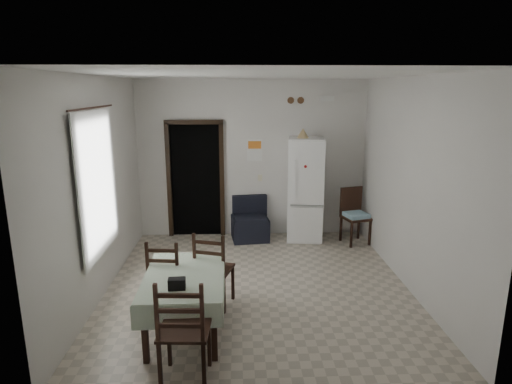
{
  "coord_description": "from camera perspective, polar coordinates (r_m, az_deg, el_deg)",
  "views": [
    {
      "loc": [
        -0.26,
        -5.59,
        2.73
      ],
      "look_at": [
        0.0,
        0.5,
        1.25
      ],
      "focal_mm": 30.0,
      "sensor_mm": 36.0,
      "label": 1
    }
  ],
  "objects": [
    {
      "name": "curtain",
      "position": [
        5.79,
        -20.28,
        1.05
      ],
      "size": [
        0.02,
        1.45,
        1.85
      ],
      "primitive_type": "cube",
      "color": "white",
      "rests_on": "ground"
    },
    {
      "name": "dining_chair_far_right",
      "position": [
        5.55,
        -5.59,
        -10.01
      ],
      "size": [
        0.54,
        0.54,
        1.02
      ],
      "primitive_type": null,
      "rotation": [
        0.0,
        0.0,
        2.85
      ],
      "color": "black",
      "rests_on": "ground"
    },
    {
      "name": "navy_seat",
      "position": [
        7.87,
        -0.81,
        -3.61
      ],
      "size": [
        0.72,
        0.7,
        0.79
      ],
      "primitive_type": null,
      "rotation": [
        0.0,
        0.0,
        0.12
      ],
      "color": "black",
      "rests_on": "ground"
    },
    {
      "name": "wall_back",
      "position": [
        7.94,
        -0.54,
        4.38
      ],
      "size": [
        4.2,
        0.02,
        2.9
      ],
      "primitive_type": null,
      "color": "silver",
      "rests_on": "ground"
    },
    {
      "name": "ground",
      "position": [
        6.22,
        0.2,
        -12.37
      ],
      "size": [
        4.5,
        4.5,
        0.0
      ],
      "primitive_type": "plane",
      "color": "#B7AA95",
      "rests_on": "ground"
    },
    {
      "name": "dining_table",
      "position": [
        5.1,
        -9.4,
        -14.39
      ],
      "size": [
        0.91,
        1.36,
        0.7
      ],
      "primitive_type": null,
      "rotation": [
        0.0,
        0.0,
        0.02
      ],
      "color": "#ACC0A4",
      "rests_on": "ground"
    },
    {
      "name": "vent_right",
      "position": [
        7.91,
        5.97,
        12.06
      ],
      "size": [
        0.12,
        0.03,
        0.12
      ],
      "primitive_type": "cylinder",
      "rotation": [
        1.57,
        0.0,
        0.0
      ],
      "color": "brown",
      "rests_on": "ground"
    },
    {
      "name": "light_switch",
      "position": [
        8.0,
        0.54,
        1.9
      ],
      "size": [
        0.08,
        0.02,
        0.12
      ],
      "primitive_type": "cube",
      "color": "beige",
      "rests_on": "ground"
    },
    {
      "name": "corner_chair",
      "position": [
        7.86,
        13.18,
        -3.2
      ],
      "size": [
        0.53,
        0.53,
        1.0
      ],
      "primitive_type": null,
      "rotation": [
        0.0,
        0.0,
        0.28
      ],
      "color": "black",
      "rests_on": "ground"
    },
    {
      "name": "emergency_light",
      "position": [
        7.96,
        9.43,
        12.18
      ],
      "size": [
        0.25,
        0.07,
        0.09
      ],
      "primitive_type": "cube",
      "color": "white",
      "rests_on": "ground"
    },
    {
      "name": "calendar",
      "position": [
        7.91,
        -0.18,
        5.59
      ],
      "size": [
        0.28,
        0.02,
        0.4
      ],
      "primitive_type": "cube",
      "color": "white",
      "rests_on": "ground"
    },
    {
      "name": "wall_front",
      "position": [
        3.58,
        1.9,
        -7.29
      ],
      "size": [
        4.2,
        0.02,
        2.9
      ],
      "primitive_type": null,
      "color": "silver",
      "rests_on": "ground"
    },
    {
      "name": "black_bag",
      "position": [
        4.62,
        -10.5,
        -11.94
      ],
      "size": [
        0.18,
        0.12,
        0.12
      ],
      "primitive_type": "cube",
      "rotation": [
        0.0,
        0.0,
        0.06
      ],
      "color": "black",
      "rests_on": "dining_table"
    },
    {
      "name": "doorway",
      "position": [
        8.25,
        -7.9,
        1.85
      ],
      "size": [
        1.06,
        0.52,
        2.22
      ],
      "color": "black",
      "rests_on": "ground"
    },
    {
      "name": "tan_cone",
      "position": [
        7.6,
        6.28,
        7.82
      ],
      "size": [
        0.22,
        0.22,
        0.17
      ],
      "primitive_type": "cone",
      "rotation": [
        0.0,
        0.0,
        0.08
      ],
      "color": "tan",
      "rests_on": "fridge"
    },
    {
      "name": "window_recess",
      "position": [
        5.83,
        -21.31,
        1.03
      ],
      "size": [
        0.1,
        1.2,
        1.6
      ],
      "primitive_type": "cube",
      "color": "silver",
      "rests_on": "ground"
    },
    {
      "name": "dining_chair_far_left",
      "position": [
        5.5,
        -11.75,
        -10.74
      ],
      "size": [
        0.46,
        0.46,
        0.97
      ],
      "primitive_type": null,
      "rotation": [
        0.0,
        0.0,
        3.03
      ],
      "color": "black",
      "rests_on": "ground"
    },
    {
      "name": "vent_left",
      "position": [
        7.88,
        4.65,
        12.09
      ],
      "size": [
        0.12,
        0.03,
        0.12
      ],
      "primitive_type": "cylinder",
      "rotation": [
        1.57,
        0.0,
        0.0
      ],
      "color": "brown",
      "rests_on": "ground"
    },
    {
      "name": "wall_left",
      "position": [
        6.02,
        -20.19,
        0.52
      ],
      "size": [
        0.02,
        4.5,
        2.9
      ],
      "primitive_type": null,
      "color": "silver",
      "rests_on": "ground"
    },
    {
      "name": "wall_right",
      "position": [
        6.2,
        20.0,
        0.9
      ],
      "size": [
        0.02,
        4.5,
        2.9
      ],
      "primitive_type": null,
      "color": "silver",
      "rests_on": "ground"
    },
    {
      "name": "curtain_rod",
      "position": [
        5.67,
        -20.99,
        10.45
      ],
      "size": [
        0.02,
        1.6,
        0.02
      ],
      "primitive_type": "cylinder",
      "rotation": [
        1.57,
        0.0,
        0.0
      ],
      "color": "black",
      "rests_on": "ground"
    },
    {
      "name": "dining_chair_near_head",
      "position": [
        4.26,
        -9.51,
        -17.44
      ],
      "size": [
        0.49,
        0.49,
        1.09
      ],
      "primitive_type": null,
      "rotation": [
        0.0,
        0.0,
        3.09
      ],
      "color": "black",
      "rests_on": "ground"
    },
    {
      "name": "calendar_image",
      "position": [
        7.89,
        -0.18,
        6.3
      ],
      "size": [
        0.24,
        0.01,
        0.14
      ],
      "primitive_type": "cube",
      "color": "orange",
      "rests_on": "ground"
    },
    {
      "name": "fridge",
      "position": [
        7.82,
        6.51,
        0.34
      ],
      "size": [
        0.69,
        0.69,
        1.88
      ],
      "primitive_type": null,
      "rotation": [
        0.0,
        0.0,
        -0.13
      ],
      "color": "white",
      "rests_on": "ground"
    },
    {
      "name": "ceiling",
      "position": [
        5.59,
        0.23,
        15.4
      ],
      "size": [
        4.2,
        4.5,
        0.02
      ],
      "primitive_type": null,
      "color": "white",
      "rests_on": "ground"
    }
  ]
}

